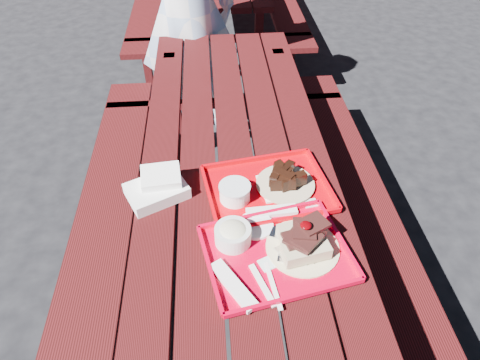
{
  "coord_description": "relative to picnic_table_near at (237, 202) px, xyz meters",
  "views": [
    {
      "loc": [
        -0.09,
        -1.24,
        1.83
      ],
      "look_at": [
        0.0,
        -0.15,
        0.82
      ],
      "focal_mm": 32.0,
      "sensor_mm": 36.0,
      "label": 1
    }
  ],
  "objects": [
    {
      "name": "white_cloth",
      "position": [
        -0.29,
        -0.12,
        0.22
      ],
      "size": [
        0.24,
        0.22,
        0.08
      ],
      "color": "white",
      "rests_on": "picnic_table_near"
    },
    {
      "name": "far_tray",
      "position": [
        0.09,
        -0.15,
        0.21
      ],
      "size": [
        0.48,
        0.4,
        0.07
      ],
      "color": "#C1000A",
      "rests_on": "picnic_table_near"
    },
    {
      "name": "near_tray",
      "position": [
        0.09,
        -0.41,
        0.22
      ],
      "size": [
        0.49,
        0.42,
        0.14
      ],
      "color": "red",
      "rests_on": "picnic_table_near"
    },
    {
      "name": "person",
      "position": [
        -0.2,
        1.31,
        0.3
      ],
      "size": [
        0.69,
        0.52,
        1.71
      ],
      "primitive_type": "imported",
      "rotation": [
        0.0,
        0.0,
        3.33
      ],
      "color": "#98B1D5",
      "rests_on": "ground"
    },
    {
      "name": "ground",
      "position": [
        0.0,
        0.0,
        -0.56
      ],
      "size": [
        60.0,
        60.0,
        0.0
      ],
      "primitive_type": "plane",
      "color": "black",
      "rests_on": "ground"
    },
    {
      "name": "picnic_table_near",
      "position": [
        0.0,
        0.0,
        0.0
      ],
      "size": [
        1.41,
        2.4,
        0.75
      ],
      "color": "#410C0F",
      "rests_on": "ground"
    }
  ]
}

